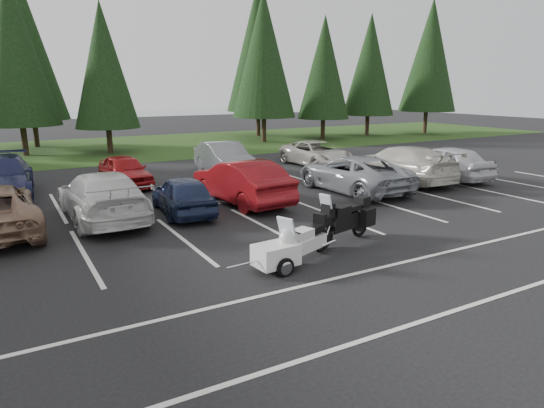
% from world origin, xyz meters
% --- Properties ---
extents(ground, '(120.00, 120.00, 0.00)m').
position_xyz_m(ground, '(0.00, 0.00, 0.00)').
color(ground, black).
rests_on(ground, ground).
extents(grass_strip, '(80.00, 16.00, 0.01)m').
position_xyz_m(grass_strip, '(0.00, 24.00, 0.01)').
color(grass_strip, '#1F3A12').
rests_on(grass_strip, ground).
extents(lake_water, '(70.00, 50.00, 0.02)m').
position_xyz_m(lake_water, '(4.00, 55.00, 0.00)').
color(lake_water, slate).
rests_on(lake_water, ground).
extents(stall_markings, '(32.00, 16.00, 0.01)m').
position_xyz_m(stall_markings, '(0.00, 2.00, 0.00)').
color(stall_markings, silver).
rests_on(stall_markings, ground).
extents(conifer_4, '(4.80, 4.80, 11.17)m').
position_xyz_m(conifer_4, '(-5.00, 22.90, 6.53)').
color(conifer_4, '#332316').
rests_on(conifer_4, ground).
extents(conifer_5, '(4.14, 4.14, 9.63)m').
position_xyz_m(conifer_5, '(0.00, 21.60, 5.63)').
color(conifer_5, '#332316').
rests_on(conifer_5, ground).
extents(conifer_6, '(4.93, 4.93, 11.48)m').
position_xyz_m(conifer_6, '(12.00, 22.10, 6.71)').
color(conifer_6, '#332316').
rests_on(conifer_6, ground).
extents(conifer_7, '(4.27, 4.27, 9.94)m').
position_xyz_m(conifer_7, '(17.50, 21.80, 5.81)').
color(conifer_7, '#332316').
rests_on(conifer_7, ground).
extents(conifer_8, '(4.53, 4.53, 10.56)m').
position_xyz_m(conifer_8, '(23.00, 22.60, 6.17)').
color(conifer_8, '#332316').
rests_on(conifer_8, ground).
extents(conifer_9, '(5.19, 5.19, 12.10)m').
position_xyz_m(conifer_9, '(29.00, 21.30, 7.07)').
color(conifer_9, '#332316').
rests_on(conifer_9, ground).
extents(conifer_back_b, '(4.97, 4.97, 11.58)m').
position_xyz_m(conifer_back_b, '(-4.00, 27.50, 6.77)').
color(conifer_back_b, '#332316').
rests_on(conifer_back_b, ground).
extents(conifer_back_c, '(5.50, 5.50, 12.81)m').
position_xyz_m(conifer_back_c, '(14.00, 26.80, 7.49)').
color(conifer_back_c, '#332316').
rests_on(conifer_back_c, ground).
extents(car_near_3, '(2.36, 5.58, 1.61)m').
position_xyz_m(car_near_3, '(-3.76, 4.43, 0.80)').
color(car_near_3, silver).
rests_on(car_near_3, ground).
extents(car_near_4, '(1.94, 4.08, 1.34)m').
position_xyz_m(car_near_4, '(-1.18, 3.86, 0.67)').
color(car_near_4, '#1A2341').
rests_on(car_near_4, ground).
extents(car_near_5, '(2.16, 5.11, 1.64)m').
position_xyz_m(car_near_5, '(1.29, 4.32, 0.82)').
color(car_near_5, maroon).
rests_on(car_near_5, ground).
extents(car_near_6, '(2.55, 5.52, 1.53)m').
position_xyz_m(car_near_6, '(6.27, 3.84, 0.77)').
color(car_near_6, gray).
rests_on(car_near_6, ground).
extents(car_near_7, '(2.48, 5.80, 1.67)m').
position_xyz_m(car_near_7, '(9.55, 4.47, 0.83)').
color(car_near_7, beige).
rests_on(car_near_7, ground).
extents(car_near_8, '(2.24, 4.87, 1.62)m').
position_xyz_m(car_near_8, '(11.92, 3.90, 0.81)').
color(car_near_8, silver).
rests_on(car_near_8, ground).
extents(car_far_1, '(2.70, 5.83, 1.65)m').
position_xyz_m(car_far_1, '(-6.60, 9.71, 0.82)').
color(car_far_1, '#1B1E44').
rests_on(car_far_1, ground).
extents(car_far_2, '(1.85, 4.12, 1.38)m').
position_xyz_m(car_far_2, '(-1.79, 9.72, 0.69)').
color(car_far_2, maroon).
rests_on(car_far_2, ground).
extents(car_far_3, '(2.02, 5.01, 1.62)m').
position_xyz_m(car_far_3, '(3.19, 10.06, 0.81)').
color(car_far_3, slate).
rests_on(car_far_3, ground).
extents(car_far_4, '(2.28, 4.95, 1.38)m').
position_xyz_m(car_far_4, '(8.80, 10.17, 0.69)').
color(car_far_4, '#B8B3A8').
rests_on(car_far_4, ground).
extents(touring_motorcycle, '(2.47, 1.51, 1.31)m').
position_xyz_m(touring_motorcycle, '(-0.10, -2.11, 0.66)').
color(touring_motorcycle, silver).
rests_on(touring_motorcycle, ground).
extents(cargo_trailer, '(1.56, 0.97, 0.69)m').
position_xyz_m(cargo_trailer, '(-1.10, -2.42, 0.34)').
color(cargo_trailer, silver).
rests_on(cargo_trailer, ground).
extents(adventure_motorcycle, '(2.70, 1.50, 1.56)m').
position_xyz_m(adventure_motorcycle, '(1.64, -1.45, 0.78)').
color(adventure_motorcycle, black).
rests_on(adventure_motorcycle, ground).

